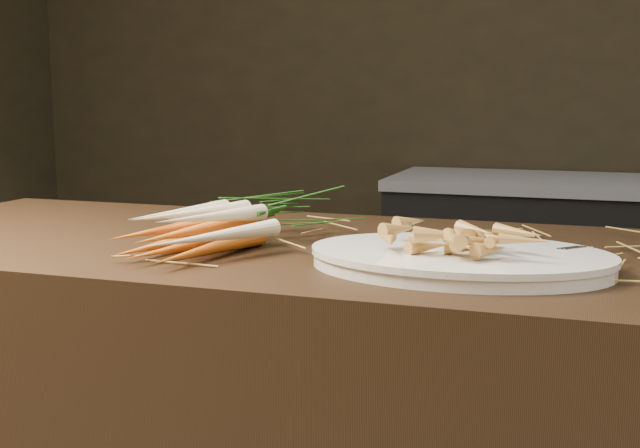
{
  "coord_description": "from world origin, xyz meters",
  "views": [
    {
      "loc": [
        0.13,
        -0.99,
        1.16
      ],
      "look_at": [
        -0.26,
        0.16,
        0.96
      ],
      "focal_mm": 45.0,
      "sensor_mm": 36.0,
      "label": 1
    }
  ],
  "objects": [
    {
      "name": "roasted_veg_heap",
      "position": [
        -0.04,
        0.18,
        0.95
      ],
      "size": [
        0.22,
        0.16,
        0.05
      ],
      "primitive_type": null,
      "rotation": [
        0.0,
        0.0,
        0.03
      ],
      "color": "olive",
      "rests_on": "serving_platter"
    },
    {
      "name": "serving_fork",
      "position": [
        0.11,
        0.16,
        0.93
      ],
      "size": [
        0.13,
        0.13,
        0.0
      ],
      "primitive_type": "cube",
      "rotation": [
        0.0,
        0.0,
        -0.75
      ],
      "color": "silver",
      "rests_on": "serving_platter"
    },
    {
      "name": "serving_platter",
      "position": [
        -0.04,
        0.18,
        0.91
      ],
      "size": [
        0.45,
        0.31,
        0.02
      ],
      "primitive_type": null,
      "rotation": [
        0.0,
        0.0,
        0.03
      ],
      "color": "white",
      "rests_on": "main_counter"
    },
    {
      "name": "root_veg_bunch",
      "position": [
        -0.43,
        0.26,
        0.94
      ],
      "size": [
        0.27,
        0.51,
        0.09
      ],
      "rotation": [
        0.0,
        0.0,
        -0.3
      ],
      "color": "#C14C14",
      "rests_on": "main_counter"
    },
    {
      "name": "back_counter",
      "position": [
        0.3,
        2.18,
        0.42
      ],
      "size": [
        1.82,
        0.62,
        0.84
      ],
      "color": "black",
      "rests_on": "ground"
    },
    {
      "name": "straw_bedding",
      "position": [
        0.0,
        0.3,
        0.91
      ],
      "size": [
        1.4,
        0.6,
        0.02
      ],
      "primitive_type": null,
      "color": "olive",
      "rests_on": "main_counter"
    }
  ]
}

